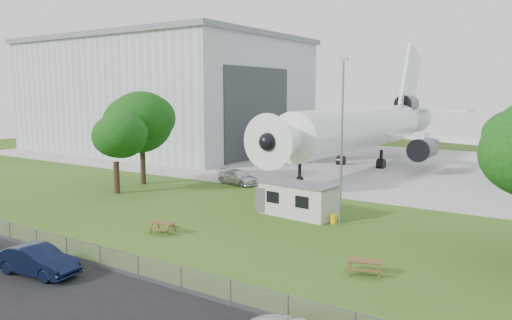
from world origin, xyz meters
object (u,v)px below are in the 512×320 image
Objects in this scene: picnic_west at (163,233)px; picnic_east at (364,274)px; hangar at (166,94)px; car_centre_sedan at (37,261)px; airliner at (364,126)px; site_cabin at (298,200)px.

picnic_west and picnic_east have the same top height.
hangar reaches higher than car_centre_sedan.
picnic_east is (51.40, -38.16, -9.41)m from hangar.
airliner reaches higher than car_centre_sedan.
picnic_east is (15.43, -38.02, -5.27)m from airliner.
airliner is 29.75m from site_cabin.
site_cabin is 3.82× the size of picnic_west.
site_cabin is at bearing -22.85° from car_centre_sedan.
airliner is at bearing -6.44° from car_centre_sedan.
hangar reaches higher than picnic_west.
hangar is 0.90× the size of airliner.
site_cabin is 13.10m from picnic_east.
hangar is 54.09m from picnic_west.
site_cabin reaches higher than picnic_west.
picnic_west is 1.00× the size of picnic_east.
site_cabin reaches higher than picnic_east.
airliner reaches higher than site_cabin.
car_centre_sedan is at bearing -52.37° from hangar.
hangar is 23.89× the size of picnic_west.
picnic_west is 0.38× the size of car_centre_sedan.
hangar is at bearing 179.78° from airliner.
car_centre_sedan reaches higher than picnic_west.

